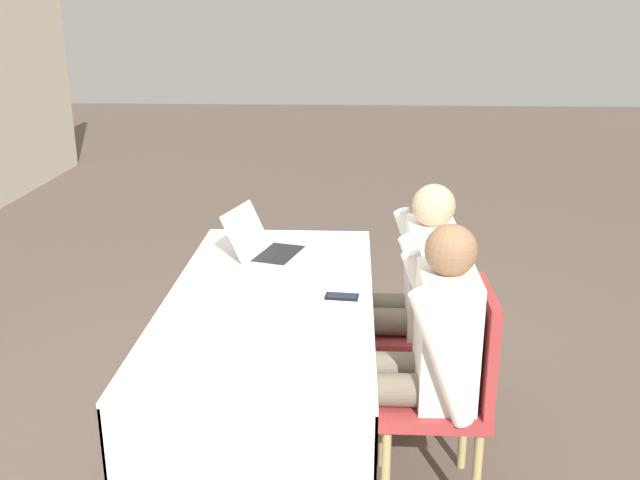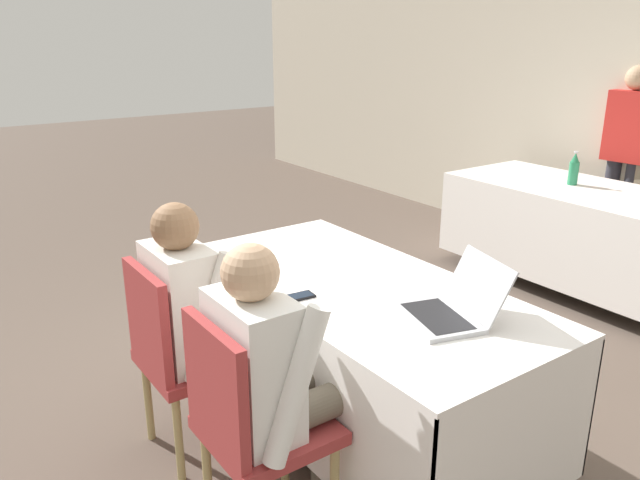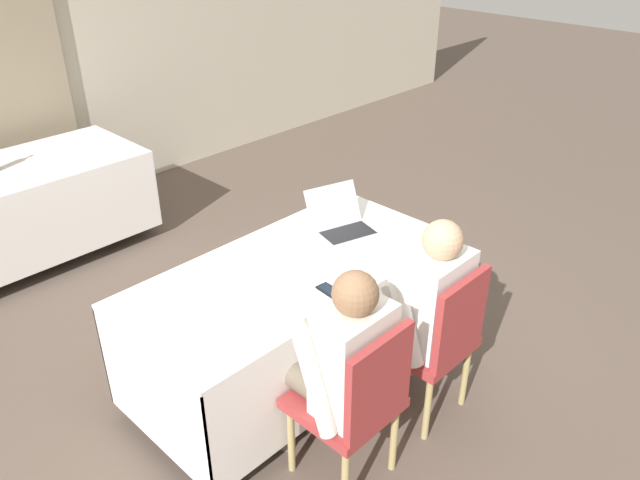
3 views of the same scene
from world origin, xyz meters
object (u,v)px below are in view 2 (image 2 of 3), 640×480
at_px(cell_phone, 298,297).
at_px(person_red_shirt, 627,153).
at_px(laptop, 449,308).
at_px(chair_near_left, 179,351).
at_px(person_white_shirt, 273,373).
at_px(chair_near_right, 249,421).
at_px(water_bottle, 574,170).
at_px(person_checkered_shirt, 199,312).

xyz_separation_m(cell_phone, person_red_shirt, (-0.56, 3.52, 0.15)).
distance_m(laptop, chair_near_left, 1.18).
distance_m(cell_phone, person_white_shirt, 0.49).
height_order(laptop, chair_near_right, laptop).
distance_m(water_bottle, person_red_shirt, 0.71).
height_order(water_bottle, chair_near_left, water_bottle).
distance_m(cell_phone, water_bottle, 2.86).
xyz_separation_m(cell_phone, water_bottle, (-0.56, 2.81, 0.11)).
bearing_deg(person_checkered_shirt, chair_near_right, 170.62).
relative_size(chair_near_right, person_checkered_shirt, 0.78).
relative_size(laptop, chair_near_right, 0.48).
height_order(water_bottle, person_checkered_shirt, person_checkered_shirt).
bearing_deg(person_red_shirt, chair_near_right, -80.72).
xyz_separation_m(person_checkered_shirt, person_red_shirt, (-0.28, 3.85, 0.24)).
height_order(cell_phone, water_bottle, water_bottle).
height_order(chair_near_left, person_red_shirt, person_red_shirt).
bearing_deg(person_white_shirt, chair_near_right, 90.00).
xyz_separation_m(cell_phone, chair_near_right, (0.34, -0.44, -0.25)).
height_order(laptop, person_red_shirt, person_red_shirt).
distance_m(chair_near_left, person_red_shirt, 3.98).
relative_size(person_checkered_shirt, person_white_shirt, 1.00).
relative_size(laptop, person_white_shirt, 0.37).
distance_m(chair_near_left, person_checkered_shirt, 0.19).
distance_m(laptop, water_bottle, 2.66).
bearing_deg(laptop, person_red_shirt, 125.15).
relative_size(water_bottle, person_checkered_shirt, 0.21).
relative_size(laptop, chair_near_left, 0.48).
height_order(person_checkered_shirt, person_white_shirt, same).
relative_size(laptop, person_checkered_shirt, 0.37).
bearing_deg(person_checkered_shirt, chair_near_left, 90.00).
height_order(water_bottle, person_white_shirt, person_white_shirt).
distance_m(cell_phone, chair_near_left, 0.58).
xyz_separation_m(chair_near_left, chair_near_right, (0.63, 0.00, 0.00)).
relative_size(chair_near_right, person_white_shirt, 0.78).
distance_m(chair_near_right, person_red_shirt, 4.08).
bearing_deg(water_bottle, laptop, -66.21).
height_order(laptop, person_white_shirt, person_white_shirt).
xyz_separation_m(person_white_shirt, person_red_shirt, (-0.90, 3.85, 0.24)).
bearing_deg(water_bottle, person_white_shirt, -74.03).
bearing_deg(cell_phone, laptop, 41.73).
bearing_deg(chair_near_right, person_red_shirt, -77.11).
height_order(laptop, water_bottle, water_bottle).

